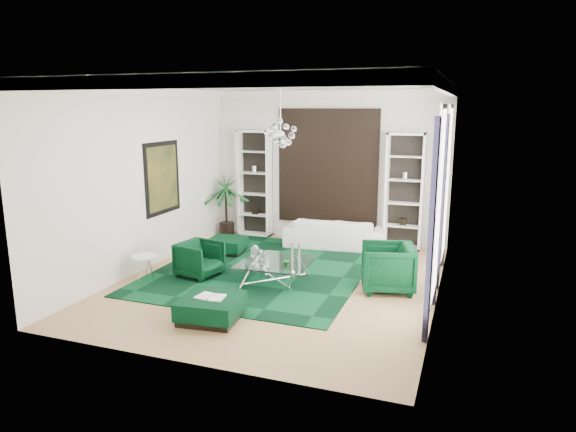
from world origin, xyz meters
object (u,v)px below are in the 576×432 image
at_px(coffee_table, 276,272).
at_px(ottoman_front, 211,308).
at_px(palm, 226,197).
at_px(ottoman_side, 227,246).
at_px(armchair_right, 387,267).
at_px(side_table, 145,268).
at_px(sofa, 336,233).
at_px(armchair_left, 200,259).

relative_size(coffee_table, ottoman_front, 1.41).
bearing_deg(ottoman_front, palm, 113.95).
bearing_deg(coffee_table, ottoman_front, -100.41).
xyz_separation_m(ottoman_side, ottoman_front, (1.49, -3.58, 0.01)).
bearing_deg(armchair_right, ottoman_side, -121.19).
bearing_deg(armchair_right, ottoman_front, -60.31).
relative_size(ottoman_side, palm, 0.38).
xyz_separation_m(armchair_right, side_table, (-4.63, -1.05, -0.20)).
relative_size(ottoman_front, side_table, 1.87).
distance_m(armchair_right, ottoman_side, 4.15).
bearing_deg(palm, armchair_right, -30.17).
relative_size(coffee_table, ottoman_side, 1.66).
bearing_deg(sofa, side_table, 45.68).
bearing_deg(ottoman_side, coffee_table, -40.87).
bearing_deg(ottoman_front, ottoman_side, 112.59).
distance_m(armchair_left, ottoman_side, 1.74).
xyz_separation_m(armchair_right, palm, (-4.72, 2.75, 0.62)).
relative_size(armchair_left, palm, 0.37).
distance_m(armchair_right, side_table, 4.75).
distance_m(side_table, palm, 3.89).
xyz_separation_m(sofa, coffee_table, (-0.42, -2.98, -0.13)).
height_order(sofa, palm, palm).
distance_m(sofa, armchair_right, 3.11).
relative_size(sofa, palm, 1.16).
height_order(sofa, coffee_table, sofa).
relative_size(armchair_left, ottoman_side, 0.99).
xyz_separation_m(ottoman_front, palm, (-2.26, 5.09, 0.87)).
bearing_deg(palm, side_table, -88.52).
bearing_deg(armchair_left, palm, 27.78).
bearing_deg(palm, ottoman_front, -66.05).
relative_size(armchair_left, ottoman_front, 0.84).
distance_m(sofa, armchair_left, 3.70).
relative_size(sofa, armchair_left, 3.10).
bearing_deg(armchair_right, side_table, -91.02).
bearing_deg(palm, sofa, -2.61).
distance_m(ottoman_front, palm, 5.63).
height_order(coffee_table, side_table, side_table).
relative_size(sofa, coffee_table, 1.84).
height_order(coffee_table, ottoman_front, coffee_table).
bearing_deg(palm, coffee_table, -49.89).
height_order(sofa, armchair_left, armchair_left).
bearing_deg(ottoman_side, armchair_right, -17.34).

